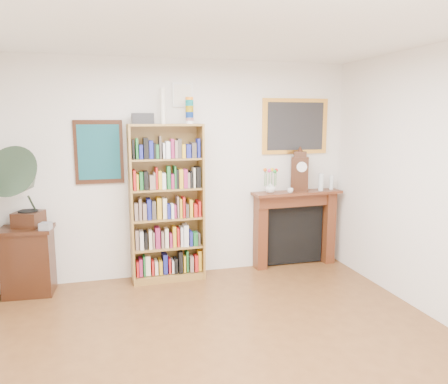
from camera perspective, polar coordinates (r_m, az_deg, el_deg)
name	(u,v)px	position (r m, az deg, el deg)	size (l,w,h in m)	color
room	(241,207)	(3.30, 2.30, -1.94)	(4.51, 5.01, 2.81)	brown
teal_poster	(99,152)	(5.58, -16.02, 5.04)	(0.58, 0.04, 0.78)	black
small_picture	(183,95)	(5.66, -5.41, 12.52)	(0.26, 0.04, 0.30)	white
gilt_painting	(295,126)	(6.11, 9.28, 8.47)	(0.95, 0.04, 0.75)	gold
bookshelf	(167,194)	(5.53, -7.51, -0.31)	(0.92, 0.35, 2.29)	brown
side_cabinet	(28,261)	(5.68, -24.19, -8.23)	(0.59, 0.43, 0.80)	black
fireplace	(295,222)	(6.21, 9.21, -3.88)	(1.28, 0.36, 1.07)	#512913
gramophone	(23,183)	(5.37, -24.74, 1.10)	(0.80, 0.88, 0.96)	black
cd_stack	(46,226)	(5.39, -22.28, -4.15)	(0.12, 0.12, 0.08)	#A3A3AE
mantel_clock	(300,172)	(6.07, 9.84, 2.57)	(0.27, 0.21, 0.55)	black
flower_vase	(270,188)	(5.89, 6.07, 0.58)	(0.14, 0.14, 0.15)	silver
teacup	(290,190)	(5.93, 8.65, 0.20)	(0.08, 0.08, 0.06)	silver
bottle_left	(321,182)	(6.19, 12.54, 1.28)	(0.07, 0.07, 0.24)	silver
bottle_right	(331,182)	(6.34, 13.84, 1.24)	(0.06, 0.06, 0.20)	silver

